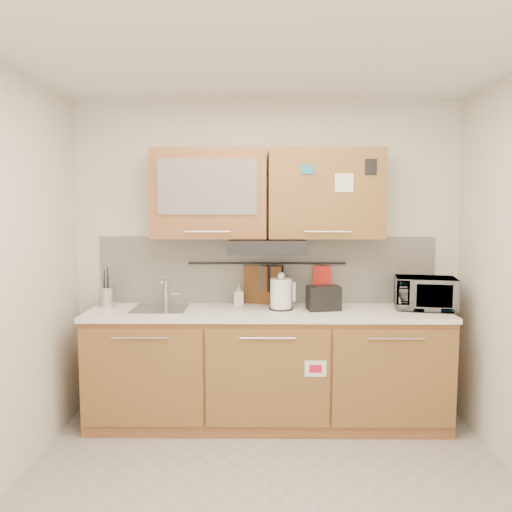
{
  "coord_description": "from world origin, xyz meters",
  "views": [
    {
      "loc": [
        -0.05,
        -2.67,
        1.74
      ],
      "look_at": [
        -0.09,
        1.05,
        1.36
      ],
      "focal_mm": 35.0,
      "sensor_mm": 36.0,
      "label": 1
    }
  ],
  "objects": [
    {
      "name": "pot_holder",
      "position": [
        0.46,
        1.44,
        1.15
      ],
      "size": [
        0.15,
        0.04,
        0.18
      ],
      "primitive_type": "cube",
      "rotation": [
        0.0,
        0.0,
        -0.1
      ],
      "color": "red",
      "rests_on": "utensil_rail"
    },
    {
      "name": "oven_mitt",
      "position": [
        0.0,
        1.44,
        1.14
      ],
      "size": [
        0.12,
        0.04,
        0.2
      ],
      "primitive_type": "cube",
      "rotation": [
        0.0,
        0.0,
        -0.1
      ],
      "color": "navy",
      "rests_on": "utensil_rail"
    },
    {
      "name": "soap_bottle",
      "position": [
        -0.23,
        1.38,
        1.01
      ],
      "size": [
        0.08,
        0.08,
        0.18
      ],
      "primitive_type": "imported",
      "rotation": [
        0.0,
        0.0,
        0.05
      ],
      "color": "#999999",
      "rests_on": "countertop"
    },
    {
      "name": "dark_pouch",
      "position": [
        0.07,
        1.44,
        1.13
      ],
      "size": [
        0.14,
        0.06,
        0.21
      ],
      "primitive_type": "cube",
      "rotation": [
        0.0,
        0.0,
        0.16
      ],
      "color": "black",
      "rests_on": "utensil_rail"
    },
    {
      "name": "cutting_board",
      "position": [
        -0.04,
        1.44,
        1.04
      ],
      "size": [
        0.31,
        0.09,
        0.39
      ],
      "primitive_type": "cube",
      "rotation": [
        0.0,
        0.0,
        -0.21
      ],
      "color": "brown",
      "rests_on": "utensil_rail"
    },
    {
      "name": "utensil_crock",
      "position": [
        -1.3,
        1.3,
        1.0
      ],
      "size": [
        0.15,
        0.15,
        0.32
      ],
      "rotation": [
        0.0,
        0.0,
        0.15
      ],
      "color": "#BAB9BE",
      "rests_on": "countertop"
    },
    {
      "name": "ceiling",
      "position": [
        0.0,
        0.0,
        2.6
      ],
      "size": [
        3.2,
        3.2,
        0.0
      ],
      "primitive_type": "plane",
      "rotation": [
        3.14,
        0.0,
        0.0
      ],
      "color": "white",
      "rests_on": "wall_back"
    },
    {
      "name": "range_hood",
      "position": [
        0.0,
        1.25,
        1.42
      ],
      "size": [
        0.6,
        0.46,
        0.1
      ],
      "primitive_type": "cube",
      "color": "black",
      "rests_on": "upper_cabinets"
    },
    {
      "name": "countertop",
      "position": [
        0.0,
        1.19,
        0.9
      ],
      "size": [
        2.82,
        0.62,
        0.04
      ],
      "primitive_type": "cube",
      "color": "white",
      "rests_on": "base_cabinet"
    },
    {
      "name": "upper_cabinets",
      "position": [
        -0.0,
        1.32,
        1.83
      ],
      "size": [
        1.82,
        0.37,
        0.7
      ],
      "color": "#965D35",
      "rests_on": "wall_back"
    },
    {
      "name": "utensil_rail",
      "position": [
        0.0,
        1.45,
        1.26
      ],
      "size": [
        1.3,
        0.02,
        0.02
      ],
      "primitive_type": "cylinder",
      "rotation": [
        0.0,
        1.57,
        0.0
      ],
      "color": "black",
      "rests_on": "backsplash"
    },
    {
      "name": "wall_back",
      "position": [
        0.0,
        1.5,
        1.3
      ],
      "size": [
        3.2,
        0.0,
        3.2
      ],
      "primitive_type": "plane",
      "rotation": [
        1.57,
        0.0,
        0.0
      ],
      "color": "silver",
      "rests_on": "ground"
    },
    {
      "name": "base_cabinet",
      "position": [
        0.0,
        1.19,
        0.41
      ],
      "size": [
        2.8,
        0.64,
        0.88
      ],
      "color": "#965D35",
      "rests_on": "floor"
    },
    {
      "name": "toaster",
      "position": [
        0.44,
        1.19,
        1.02
      ],
      "size": [
        0.27,
        0.19,
        0.19
      ],
      "rotation": [
        0.0,
        0.0,
        0.16
      ],
      "color": "black",
      "rests_on": "countertop"
    },
    {
      "name": "sink",
      "position": [
        -0.85,
        1.21,
        0.92
      ],
      "size": [
        0.42,
        0.4,
        0.26
      ],
      "color": "silver",
      "rests_on": "countertop"
    },
    {
      "name": "backsplash",
      "position": [
        0.0,
        1.49,
        1.2
      ],
      "size": [
        2.8,
        0.02,
        0.56
      ],
      "primitive_type": "cube",
      "color": "silver",
      "rests_on": "countertop"
    },
    {
      "name": "kettle",
      "position": [
        0.11,
        1.22,
        1.04
      ],
      "size": [
        0.22,
        0.22,
        0.3
      ],
      "rotation": [
        0.0,
        0.0,
        0.36
      ],
      "color": "white",
      "rests_on": "countertop"
    },
    {
      "name": "microwave",
      "position": [
        1.25,
        1.23,
        1.05
      ],
      "size": [
        0.51,
        0.39,
        0.25
      ],
      "primitive_type": "imported",
      "rotation": [
        0.0,
        0.0,
        -0.19
      ],
      "color": "#999999",
      "rests_on": "countertop"
    }
  ]
}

